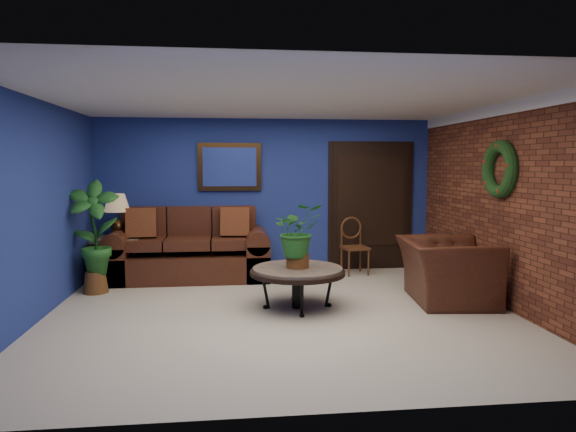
{
  "coord_description": "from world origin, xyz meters",
  "views": [
    {
      "loc": [
        -0.59,
        -5.91,
        1.75
      ],
      "look_at": [
        0.14,
        0.55,
        1.1
      ],
      "focal_mm": 32.0,
      "sensor_mm": 36.0,
      "label": 1
    }
  ],
  "objects": [
    {
      "name": "floor",
      "position": [
        0.0,
        0.0,
        0.0
      ],
      "size": [
        5.5,
        5.5,
        0.0
      ],
      "primitive_type": "plane",
      "color": "beige",
      "rests_on": "ground"
    },
    {
      "name": "wall_back",
      "position": [
        0.0,
        2.5,
        1.25
      ],
      "size": [
        5.5,
        0.04,
        2.5
      ],
      "primitive_type": "cube",
      "color": "navy",
      "rests_on": "ground"
    },
    {
      "name": "wall_left",
      "position": [
        -2.75,
        0.0,
        1.25
      ],
      "size": [
        0.04,
        5.0,
        2.5
      ],
      "primitive_type": "cube",
      "color": "navy",
      "rests_on": "ground"
    },
    {
      "name": "wall_right_brick",
      "position": [
        2.75,
        0.0,
        1.25
      ],
      "size": [
        0.04,
        5.0,
        2.5
      ],
      "primitive_type": "cube",
      "color": "brown",
      "rests_on": "ground"
    },
    {
      "name": "ceiling",
      "position": [
        0.0,
        0.0,
        2.5
      ],
      "size": [
        5.5,
        5.0,
        0.02
      ],
      "primitive_type": "cube",
      "color": "silver",
      "rests_on": "wall_back"
    },
    {
      "name": "crown_molding",
      "position": [
        2.72,
        0.0,
        2.43
      ],
      "size": [
        0.03,
        5.0,
        0.14
      ],
      "primitive_type": "cube",
      "color": "white",
      "rests_on": "wall_right_brick"
    },
    {
      "name": "wall_mirror",
      "position": [
        -0.6,
        2.46,
        1.72
      ],
      "size": [
        1.02,
        0.06,
        0.77
      ],
      "primitive_type": "cube",
      "color": "#3D2711",
      "rests_on": "wall_back"
    },
    {
      "name": "closet_door",
      "position": [
        1.75,
        2.47,
        1.05
      ],
      "size": [
        1.44,
        0.06,
        2.18
      ],
      "primitive_type": "cube",
      "color": "black",
      "rests_on": "wall_back"
    },
    {
      "name": "wreath",
      "position": [
        2.69,
        0.05,
        1.7
      ],
      "size": [
        0.16,
        0.72,
        0.72
      ],
      "primitive_type": "torus",
      "rotation": [
        0.0,
        1.57,
        0.0
      ],
      "color": "black",
      "rests_on": "wall_right_brick"
    },
    {
      "name": "sofa",
      "position": [
        -1.23,
        2.09,
        0.36
      ],
      "size": [
        2.43,
        1.05,
        1.1
      ],
      "color": "#482114",
      "rests_on": "ground"
    },
    {
      "name": "coffee_table",
      "position": [
        0.21,
        0.21,
        0.44
      ],
      "size": [
        1.17,
        1.17,
        0.5
      ],
      "rotation": [
        0.0,
        0.0,
        0.15
      ],
      "color": "#494640",
      "rests_on": "ground"
    },
    {
      "name": "end_table",
      "position": [
        -2.3,
        2.05,
        0.5
      ],
      "size": [
        0.72,
        0.72,
        0.65
      ],
      "color": "#494640",
      "rests_on": "ground"
    },
    {
      "name": "table_lamp",
      "position": [
        -2.3,
        2.05,
        1.07
      ],
      "size": [
        0.39,
        0.39,
        0.64
      ],
      "color": "#3D2711",
      "rests_on": "end_table"
    },
    {
      "name": "side_chair",
      "position": [
        1.38,
        2.12,
        0.51
      ],
      "size": [
        0.44,
        0.44,
        0.91
      ],
      "rotation": [
        0.0,
        0.0,
        0.15
      ],
      "color": "brown",
      "rests_on": "ground"
    },
    {
      "name": "armchair",
      "position": [
        2.15,
        0.29,
        0.4
      ],
      "size": [
        1.2,
        1.34,
        0.8
      ],
      "primitive_type": "imported",
      "rotation": [
        0.0,
        0.0,
        1.47
      ],
      "color": "#482114",
      "rests_on": "ground"
    },
    {
      "name": "coffee_plant",
      "position": [
        0.21,
        0.21,
        0.94
      ],
      "size": [
        0.67,
        0.6,
        0.79
      ],
      "color": "brown",
      "rests_on": "coffee_table"
    },
    {
      "name": "floor_plant",
      "position": [
        2.35,
        0.9,
        0.43
      ],
      "size": [
        0.43,
        0.38,
        0.82
      ],
      "color": "brown",
      "rests_on": "ground"
    },
    {
      "name": "tall_plant",
      "position": [
        -2.45,
        1.26,
        0.85
      ],
      "size": [
        0.71,
        0.49,
        1.56
      ],
      "color": "brown",
      "rests_on": "ground"
    }
  ]
}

